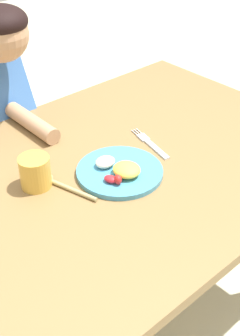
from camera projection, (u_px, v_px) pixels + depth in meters
ground_plane at (105, 326)px, 1.66m from camera, size 8.00×8.00×0.00m
dining_table at (101, 203)px, 1.32m from camera, size 1.43×0.89×0.69m
plate at (120, 171)px, 1.24m from camera, size 0.24×0.24×0.05m
fork at (151, 144)px, 1.37m from camera, size 0.06×0.19×0.01m
spoon at (55, 182)px, 1.21m from camera, size 0.08×0.19×0.02m
drinking_cup at (35, 172)px, 1.19m from camera, size 0.08×0.08×0.09m
person at (6, 132)px, 1.62m from camera, size 0.19×0.44×1.06m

